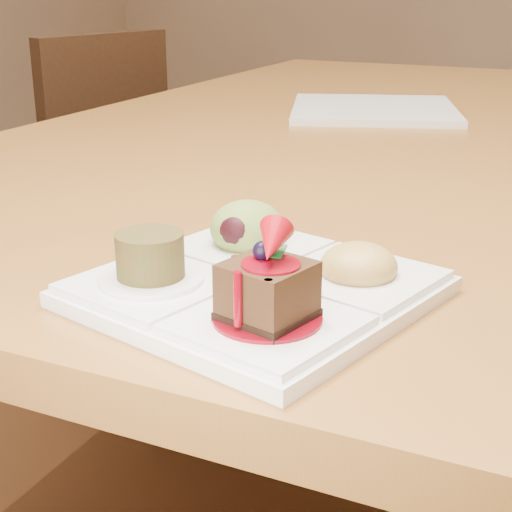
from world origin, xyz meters
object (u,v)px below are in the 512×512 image
at_px(dining_table, 364,163).
at_px(second_plate, 374,110).
at_px(sampler_plate, 257,275).
at_px(chair_left, 137,193).

height_order(dining_table, second_plate, second_plate).
bearing_deg(second_plate, sampler_plate, -78.76).
xyz_separation_m(dining_table, chair_left, (-0.65, 0.28, -0.20)).
bearing_deg(sampler_plate, dining_table, 115.75).
bearing_deg(second_plate, chair_left, 164.37).
bearing_deg(second_plate, dining_table, -79.67).
height_order(dining_table, sampler_plate, sampler_plate).
relative_size(sampler_plate, second_plate, 0.97).
xyz_separation_m(dining_table, second_plate, (-0.02, 0.11, 0.07)).
relative_size(dining_table, sampler_plate, 6.49).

